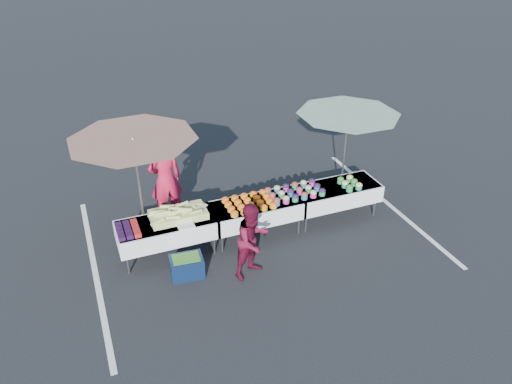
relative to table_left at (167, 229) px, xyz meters
name	(u,v)px	position (x,y,z in m)	size (l,w,h in m)	color
ground	(256,234)	(1.80, 0.00, -0.58)	(80.00, 80.00, 0.00)	black
stripe_left	(95,271)	(-1.40, 0.00, -0.58)	(0.10, 5.00, 0.00)	silver
stripe_right	(388,203)	(5.00, 0.00, -0.58)	(0.10, 5.00, 0.00)	silver
table_left	(167,229)	(0.00, 0.00, 0.00)	(1.86, 0.81, 0.75)	white
table_center	(256,210)	(1.80, 0.00, 0.00)	(1.86, 0.81, 0.75)	white
table_right	(335,193)	(3.60, 0.00, 0.00)	(1.86, 0.81, 0.75)	white
berry_punnets	(128,230)	(-0.71, -0.06, 0.21)	(0.40, 0.54, 0.08)	black
corn_pile	(178,214)	(0.24, 0.04, 0.25)	(1.16, 0.57, 0.26)	#DCD970
plastic_bags	(186,226)	(0.30, -0.30, 0.19)	(0.30, 0.25, 0.05)	white
carrot_bowls	(249,202)	(1.65, -0.01, 0.22)	(0.95, 0.69, 0.11)	orange
potato_cups	(295,191)	(2.65, 0.00, 0.25)	(1.14, 0.58, 0.16)	#2469A8
bean_baskets	(350,183)	(3.86, -0.10, 0.24)	(0.36, 0.50, 0.15)	#208257
vendor	(165,179)	(0.29, 1.25, 0.37)	(0.69, 0.45, 1.90)	red
customer	(253,240)	(1.29, -1.11, 0.15)	(0.71, 0.55, 1.46)	#5B0D24
umbrella_left	(134,149)	(-0.35, 0.40, 1.55)	(3.04, 3.04, 2.36)	black
umbrella_right	(347,122)	(3.98, 0.40, 1.40)	(2.77, 2.77, 2.18)	black
storage_bin	(187,266)	(0.16, -0.72, -0.38)	(0.63, 0.48, 0.39)	#0B1B39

